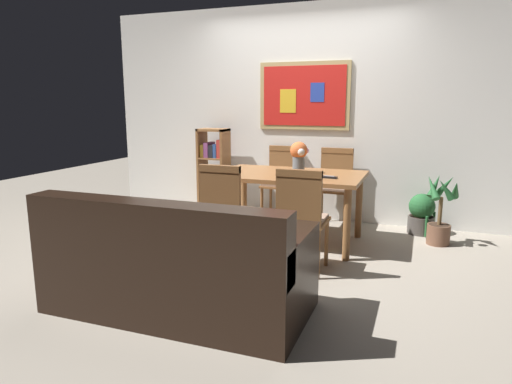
# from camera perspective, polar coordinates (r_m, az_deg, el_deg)

# --- Properties ---
(ground_plane) EXTENTS (12.00, 12.00, 0.00)m
(ground_plane) POSITION_cam_1_polar(r_m,az_deg,el_deg) (4.54, 1.22, -7.27)
(ground_plane) COLOR gray
(wall_back_with_painting) EXTENTS (5.20, 0.14, 2.60)m
(wall_back_with_painting) POSITION_cam_1_polar(r_m,az_deg,el_deg) (5.69, 6.13, 9.79)
(wall_back_with_painting) COLOR silver
(wall_back_with_painting) RESTS_ON ground_plane
(dining_table) EXTENTS (1.49, 0.95, 0.72)m
(dining_table) POSITION_cam_1_polar(r_m,az_deg,el_deg) (4.69, 4.23, 1.28)
(dining_table) COLOR brown
(dining_table) RESTS_ON ground_plane
(dining_chair_far_left) EXTENTS (0.40, 0.41, 0.91)m
(dining_chair_far_left) POSITION_cam_1_polar(r_m,az_deg,el_deg) (5.62, 3.24, 1.95)
(dining_chair_far_left) COLOR brown
(dining_chair_far_left) RESTS_ON ground_plane
(dining_chair_far_right) EXTENTS (0.40, 0.41, 0.91)m
(dining_chair_far_right) POSITION_cam_1_polar(r_m,az_deg,el_deg) (5.42, 9.90, 1.46)
(dining_chair_far_right) COLOR brown
(dining_chair_far_right) RESTS_ON ground_plane
(dining_chair_near_left) EXTENTS (0.40, 0.41, 0.91)m
(dining_chair_near_left) POSITION_cam_1_polar(r_m,az_deg,el_deg) (4.07, -3.93, -1.65)
(dining_chair_near_left) COLOR brown
(dining_chair_near_left) RESTS_ON ground_plane
(dining_chair_near_right) EXTENTS (0.40, 0.41, 0.91)m
(dining_chair_near_right) POSITION_cam_1_polar(r_m,az_deg,el_deg) (3.81, 5.74, -2.54)
(dining_chair_near_right) COLOR brown
(dining_chair_near_right) RESTS_ON ground_plane
(leather_couch) EXTENTS (1.80, 0.84, 0.84)m
(leather_couch) POSITION_cam_1_polar(r_m,az_deg,el_deg) (3.21, -10.24, -9.57)
(leather_couch) COLOR black
(leather_couch) RESTS_ON ground_plane
(bookshelf) EXTENTS (0.36, 0.28, 1.12)m
(bookshelf) POSITION_cam_1_polar(r_m,az_deg,el_deg) (5.85, -5.33, 2.10)
(bookshelf) COLOR brown
(bookshelf) RESTS_ON ground_plane
(potted_ivy) EXTENTS (0.29, 0.31, 0.46)m
(potted_ivy) POSITION_cam_1_polar(r_m,az_deg,el_deg) (5.36, 20.12, -2.65)
(potted_ivy) COLOR #4C4742
(potted_ivy) RESTS_ON ground_plane
(potted_palm) EXTENTS (0.35, 0.33, 0.73)m
(potted_palm) POSITION_cam_1_polar(r_m,az_deg,el_deg) (5.00, 22.18, -2.71)
(potted_palm) COLOR brown
(potted_palm) RESTS_ON ground_plane
(flower_vase) EXTENTS (0.19, 0.20, 0.32)m
(flower_vase) POSITION_cam_1_polar(r_m,az_deg,el_deg) (4.67, 5.43, 4.73)
(flower_vase) COLOR slate
(flower_vase) RESTS_ON dining_table
(tv_remote) EXTENTS (0.16, 0.06, 0.02)m
(tv_remote) POSITION_cam_1_polar(r_m,az_deg,el_deg) (4.41, 9.19, 1.86)
(tv_remote) COLOR black
(tv_remote) RESTS_ON dining_table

